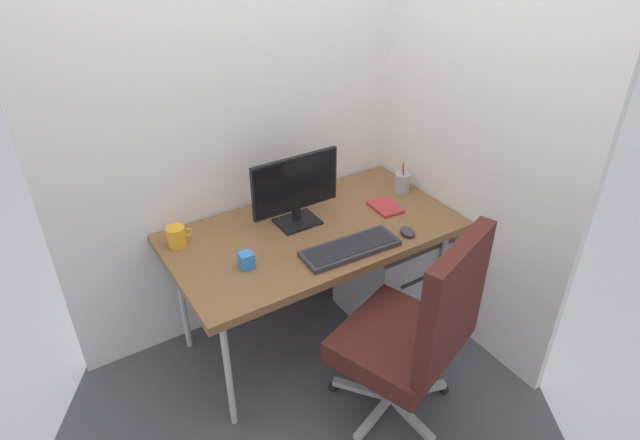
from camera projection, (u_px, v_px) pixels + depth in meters
name	position (u px, v px, depth m)	size (l,w,h in m)	color
ground_plane	(314.00, 334.00, 3.07)	(8.00, 8.00, 0.00)	#4C4C51
wall_back	(268.00, 72.00, 2.62)	(2.31, 0.04, 2.80)	white
wall_side_right	(459.00, 75.00, 2.58)	(0.04, 1.64, 2.80)	white
desk	(314.00, 236.00, 2.71)	(1.44, 0.77, 0.71)	brown
office_chair	(417.00, 332.00, 2.30)	(0.64, 0.63, 1.06)	black
filing_cabinet	(389.00, 273.00, 3.11)	(0.46, 0.48, 0.53)	#B2B5BA
monitor	(296.00, 188.00, 2.65)	(0.47, 0.17, 0.36)	black
keyboard	(350.00, 248.00, 2.53)	(0.48, 0.19, 0.03)	#333338
mouse	(408.00, 232.00, 2.64)	(0.07, 0.09, 0.03)	#333338
pen_holder	(402.00, 182.00, 3.00)	(0.09, 0.09, 0.18)	#9EA0A5
notebook	(385.00, 207.00, 2.86)	(0.13, 0.18, 0.02)	#B23333
coffee_mug	(177.00, 236.00, 2.55)	(0.12, 0.09, 0.10)	orange
desk_clamp_accessory	(246.00, 260.00, 2.41)	(0.06, 0.06, 0.07)	#337FD8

